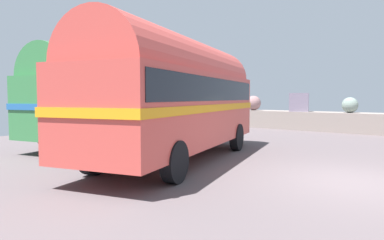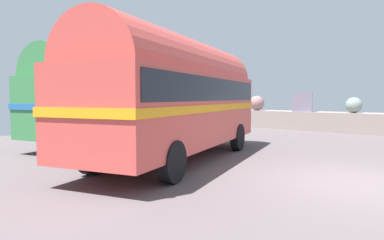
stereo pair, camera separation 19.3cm
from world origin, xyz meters
name	(u,v)px [view 2 (the right image)]	position (x,y,z in m)	size (l,w,h in m)	color
ground	(354,184)	(0.00, 0.00, 0.01)	(32.00, 26.00, 0.02)	#5A4F52
vintage_coach	(178,93)	(-4.89, -0.55, 2.05)	(4.96, 8.90, 3.70)	black
second_coach	(119,95)	(-9.68, 0.84, 2.05)	(4.61, 8.91, 3.70)	black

